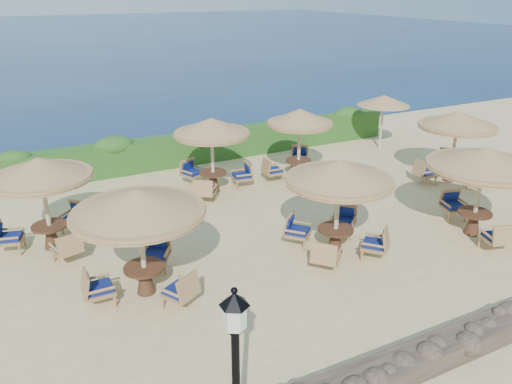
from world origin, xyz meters
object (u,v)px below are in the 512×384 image
at_px(cafe_set_5, 300,131).
at_px(cafe_set_4, 212,140).
at_px(cafe_set_2, 483,167).
at_px(cafe_set_3, 42,185).
at_px(cafe_set_0, 139,218).
at_px(cafe_set_1, 339,190).
at_px(cafe_set_6, 456,131).
at_px(extra_parasol, 384,100).

bearing_deg(cafe_set_5, cafe_set_4, 176.70).
bearing_deg(cafe_set_5, cafe_set_2, -71.56).
bearing_deg(cafe_set_3, cafe_set_4, 18.47).
bearing_deg(cafe_set_0, cafe_set_1, -4.23).
bearing_deg(cafe_set_2, cafe_set_1, 167.39).
relative_size(cafe_set_0, cafe_set_5, 1.10).
xyz_separation_m(cafe_set_3, cafe_set_6, (13.89, -1.20, 0.02)).
height_order(cafe_set_2, cafe_set_3, same).
bearing_deg(cafe_set_3, cafe_set_1, -28.37).
xyz_separation_m(cafe_set_4, cafe_set_5, (3.40, -0.20, -0.06)).
bearing_deg(cafe_set_0, cafe_set_6, 10.03).
bearing_deg(extra_parasol, cafe_set_2, -111.38).
bearing_deg(extra_parasol, cafe_set_6, -94.16).
distance_m(cafe_set_1, cafe_set_6, 7.43).
relative_size(extra_parasol, cafe_set_3, 0.86).
xyz_separation_m(cafe_set_3, cafe_set_4, (5.61, 1.87, -0.02)).
bearing_deg(cafe_set_1, cafe_set_6, 19.90).
height_order(extra_parasol, cafe_set_3, cafe_set_3).
bearing_deg(cafe_set_5, cafe_set_6, -30.53).
bearing_deg(cafe_set_1, cafe_set_4, 102.98).
xyz_separation_m(cafe_set_1, cafe_set_3, (-6.90, 3.73, 0.05)).
bearing_deg(cafe_set_6, cafe_set_5, 149.47).
relative_size(extra_parasol, cafe_set_0, 0.79).
distance_m(cafe_set_0, cafe_set_2, 9.49).
height_order(cafe_set_4, cafe_set_6, same).
xyz_separation_m(cafe_set_1, cafe_set_4, (-1.29, 5.60, 0.03)).
bearing_deg(extra_parasol, cafe_set_3, -167.38).
bearing_deg(cafe_set_5, cafe_set_3, -169.46).
height_order(extra_parasol, cafe_set_4, cafe_set_4).
height_order(cafe_set_0, cafe_set_6, same).
height_order(cafe_set_0, cafe_set_5, same).
relative_size(extra_parasol, cafe_set_5, 0.87).
bearing_deg(cafe_set_1, cafe_set_3, 151.63).
bearing_deg(extra_parasol, cafe_set_0, -152.37).
relative_size(cafe_set_1, cafe_set_6, 1.01).
bearing_deg(cafe_set_5, extra_parasol, 16.13).
bearing_deg(cafe_set_1, cafe_set_2, -12.61).
xyz_separation_m(cafe_set_4, cafe_set_6, (8.28, -3.07, 0.04)).
xyz_separation_m(cafe_set_1, cafe_set_6, (6.99, 2.53, 0.07)).
bearing_deg(cafe_set_3, cafe_set_2, -22.77).
relative_size(cafe_set_1, cafe_set_2, 0.90).
height_order(cafe_set_0, cafe_set_4, same).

